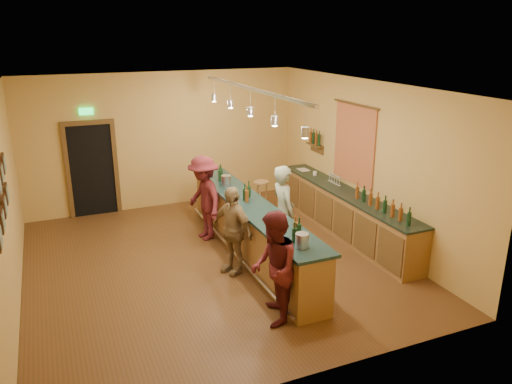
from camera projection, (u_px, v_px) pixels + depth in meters
name	position (u px, v px, depth m)	size (l,w,h in m)	color
floor	(213.00, 262.00, 9.24)	(7.00, 7.00, 0.00)	#523717
ceiling	(208.00, 87.00, 8.25)	(6.50, 7.00, 0.02)	silver
wall_back	(165.00, 140.00, 11.81)	(6.50, 0.02, 3.20)	gold
wall_front	(305.00, 260.00, 5.68)	(6.50, 0.02, 3.20)	gold
wall_left	(5.00, 204.00, 7.54)	(0.02, 7.00, 3.20)	gold
wall_right	(365.00, 161.00, 9.95)	(0.02, 7.00, 3.20)	gold
doorway	(92.00, 167.00, 11.30)	(1.15, 0.09, 2.48)	black
tapestry	(354.00, 145.00, 10.22)	(0.03, 1.40, 1.60)	#A5212B
bottle_shelf	(315.00, 140.00, 11.56)	(0.17, 0.55, 0.54)	#4E3717
picture_grid	(2.00, 196.00, 6.79)	(0.06, 2.20, 0.70)	#382111
back_counter	(345.00, 212.00, 10.35)	(0.60, 4.55, 1.27)	brown
tasting_bar	(251.00, 226.00, 9.34)	(0.73, 5.10, 1.38)	brown
pendant_track	(250.00, 98.00, 8.60)	(0.11, 4.60, 0.50)	silver
bartender	(283.00, 212.00, 9.23)	(0.65, 0.43, 1.78)	gray
customer_a	(274.00, 269.00, 7.13)	(0.83, 0.64, 1.70)	#59191E
customer_b	(232.00, 230.00, 8.65)	(0.93, 0.39, 1.58)	#997A51
customer_c	(204.00, 198.00, 10.05)	(1.13, 0.65, 1.74)	#59191E
bar_stool	(261.00, 187.00, 11.71)	(0.35, 0.35, 0.72)	#A17C48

